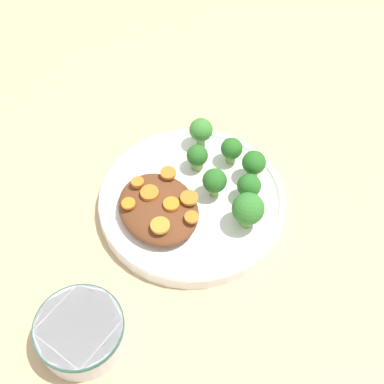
# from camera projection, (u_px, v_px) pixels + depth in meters

# --- Properties ---
(ground_plane) EXTENTS (4.00, 4.00, 0.00)m
(ground_plane) POSITION_uv_depth(u_px,v_px,m) (192.00, 206.00, 0.81)
(ground_plane) COLOR tan
(plate) EXTENTS (0.28, 0.28, 0.03)m
(plate) POSITION_uv_depth(u_px,v_px,m) (192.00, 201.00, 0.80)
(plate) COLOR white
(plate) RESTS_ON ground_plane
(dip_bowl) EXTENTS (0.11, 0.11, 0.04)m
(dip_bowl) POSITION_uv_depth(u_px,v_px,m) (81.00, 332.00, 0.67)
(dip_bowl) COLOR silver
(dip_bowl) RESTS_ON ground_plane
(stew_mound) EXTENTS (0.13, 0.11, 0.03)m
(stew_mound) POSITION_uv_depth(u_px,v_px,m) (159.00, 209.00, 0.77)
(stew_mound) COLOR brown
(stew_mound) RESTS_ON plate
(broccoli_floret_0) EXTENTS (0.04, 0.04, 0.05)m
(broccoli_floret_0) POSITION_uv_depth(u_px,v_px,m) (254.00, 164.00, 0.80)
(broccoli_floret_0) COLOR #7FA85B
(broccoli_floret_0) RESTS_ON plate
(broccoli_floret_1) EXTENTS (0.03, 0.03, 0.04)m
(broccoli_floret_1) POSITION_uv_depth(u_px,v_px,m) (197.00, 157.00, 0.81)
(broccoli_floret_1) COLOR #759E51
(broccoli_floret_1) RESTS_ON plate
(broccoli_floret_2) EXTENTS (0.04, 0.04, 0.05)m
(broccoli_floret_2) POSITION_uv_depth(u_px,v_px,m) (201.00, 131.00, 0.84)
(broccoli_floret_2) COLOR #759E51
(broccoli_floret_2) RESTS_ON plate
(broccoli_floret_3) EXTENTS (0.04, 0.04, 0.05)m
(broccoli_floret_3) POSITION_uv_depth(u_px,v_px,m) (215.00, 181.00, 0.78)
(broccoli_floret_3) COLOR #7FA85B
(broccoli_floret_3) RESTS_ON plate
(broccoli_floret_4) EXTENTS (0.05, 0.05, 0.06)m
(broccoli_floret_4) POSITION_uv_depth(u_px,v_px,m) (248.00, 209.00, 0.74)
(broccoli_floret_4) COLOR #759E51
(broccoli_floret_4) RESTS_ON plate
(broccoli_floret_5) EXTENTS (0.04, 0.04, 0.05)m
(broccoli_floret_5) POSITION_uv_depth(u_px,v_px,m) (249.00, 187.00, 0.78)
(broccoli_floret_5) COLOR #7FA85B
(broccoli_floret_5) RESTS_ON plate
(broccoli_floret_6) EXTENTS (0.03, 0.03, 0.05)m
(broccoli_floret_6) POSITION_uv_depth(u_px,v_px,m) (232.00, 149.00, 0.82)
(broccoli_floret_6) COLOR #7FA85B
(broccoli_floret_6) RESTS_ON plate
(carrot_slice_0) EXTENTS (0.03, 0.03, 0.01)m
(carrot_slice_0) POSITION_uv_depth(u_px,v_px,m) (160.00, 225.00, 0.73)
(carrot_slice_0) COLOR orange
(carrot_slice_0) RESTS_ON stew_mound
(carrot_slice_1) EXTENTS (0.03, 0.03, 0.01)m
(carrot_slice_1) POSITION_uv_depth(u_px,v_px,m) (150.00, 193.00, 0.76)
(carrot_slice_1) COLOR orange
(carrot_slice_1) RESTS_ON stew_mound
(carrot_slice_2) EXTENTS (0.02, 0.02, 0.00)m
(carrot_slice_2) POSITION_uv_depth(u_px,v_px,m) (168.00, 173.00, 0.78)
(carrot_slice_2) COLOR orange
(carrot_slice_2) RESTS_ON stew_mound
(carrot_slice_3) EXTENTS (0.02, 0.02, 0.00)m
(carrot_slice_3) POSITION_uv_depth(u_px,v_px,m) (128.00, 204.00, 0.75)
(carrot_slice_3) COLOR orange
(carrot_slice_3) RESTS_ON stew_mound
(carrot_slice_4) EXTENTS (0.02, 0.02, 0.00)m
(carrot_slice_4) POSITION_uv_depth(u_px,v_px,m) (192.00, 217.00, 0.74)
(carrot_slice_4) COLOR orange
(carrot_slice_4) RESTS_ON stew_mound
(carrot_slice_5) EXTENTS (0.02, 0.02, 0.01)m
(carrot_slice_5) POSITION_uv_depth(u_px,v_px,m) (138.00, 182.00, 0.77)
(carrot_slice_5) COLOR orange
(carrot_slice_5) RESTS_ON stew_mound
(carrot_slice_6) EXTENTS (0.02, 0.02, 0.01)m
(carrot_slice_6) POSITION_uv_depth(u_px,v_px,m) (171.00, 204.00, 0.75)
(carrot_slice_6) COLOR orange
(carrot_slice_6) RESTS_ON stew_mound
(carrot_slice_7) EXTENTS (0.03, 0.03, 0.00)m
(carrot_slice_7) POSITION_uv_depth(u_px,v_px,m) (189.00, 198.00, 0.76)
(carrot_slice_7) COLOR orange
(carrot_slice_7) RESTS_ON stew_mound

